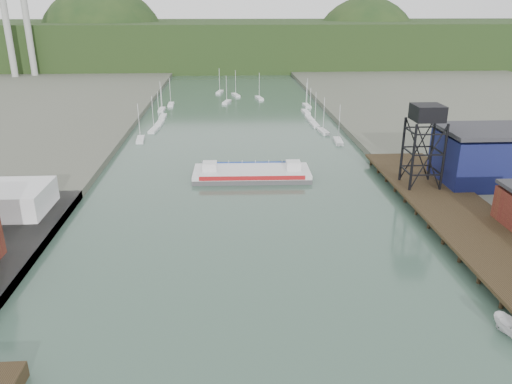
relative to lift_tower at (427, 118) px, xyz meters
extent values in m
cube|color=black|center=(2.00, -13.00, -13.75)|extent=(14.00, 70.00, 0.50)
cylinder|color=black|center=(-4.00, -13.00, -14.85)|extent=(0.60, 0.60, 2.20)
cylinder|color=black|center=(8.00, -13.00, -14.85)|extent=(0.60, 0.60, 2.20)
cylinder|color=black|center=(-3.00, -3.00, -7.00)|extent=(0.50, 0.50, 13.00)
cylinder|color=black|center=(3.00, -3.00, -7.00)|extent=(0.50, 0.50, 13.00)
cylinder|color=black|center=(-3.00, 3.00, -7.00)|extent=(0.50, 0.50, 13.00)
cylinder|color=black|center=(3.00, 3.00, -7.00)|extent=(0.50, 0.50, 13.00)
cube|color=black|center=(0.00, 0.00, 1.00)|extent=(5.50, 5.50, 3.00)
cube|color=#0D113D|center=(15.00, 2.00, -9.05)|extent=(20.00, 14.00, 10.00)
cube|color=#2D2D33|center=(15.00, 2.00, -3.15)|extent=(20.50, 14.50, 0.80)
cube|color=silver|center=(-62.54, 45.89, -15.30)|extent=(2.67, 7.65, 0.90)
cube|color=silver|center=(-60.28, 57.30, -15.30)|extent=(2.81, 7.67, 0.90)
cube|color=silver|center=(-59.71, 66.17, -15.30)|extent=(2.35, 7.59, 0.90)
cube|color=silver|center=(-59.81, 76.09, -15.30)|extent=(2.01, 7.50, 0.90)
cube|color=silver|center=(-61.64, 88.33, -15.30)|extent=(2.00, 7.50, 0.90)
cube|color=silver|center=(-59.32, 98.17, -15.30)|extent=(2.16, 7.54, 0.90)
cube|color=silver|center=(-7.44, 41.03, -15.30)|extent=(2.53, 7.62, 0.90)
cube|color=silver|center=(-9.54, 52.51, -15.30)|extent=(2.76, 7.67, 0.90)
cube|color=silver|center=(-10.54, 61.29, -15.30)|extent=(2.22, 7.56, 0.90)
cube|color=silver|center=(-10.73, 70.28, -15.30)|extent=(2.18, 7.54, 0.90)
cube|color=silver|center=(-10.33, 81.38, -15.30)|extent=(2.46, 7.61, 0.90)
cube|color=silver|center=(-8.22, 92.99, -15.30)|extent=(2.48, 7.61, 0.90)
cube|color=silver|center=(-38.16, 102.00, -15.30)|extent=(3.78, 7.76, 0.90)
cube|color=silver|center=(-24.96, 110.00, -15.30)|extent=(3.31, 7.74, 0.90)
cube|color=silver|center=(-34.34, 118.00, -15.30)|extent=(3.76, 7.76, 0.90)
cube|color=silver|center=(-41.11, 126.00, -15.30)|extent=(3.40, 7.74, 0.90)
cylinder|color=#A1A29D|center=(-145.00, 172.00, 14.35)|extent=(3.20, 3.20, 60.00)
cylinder|color=#A1A29D|center=(-137.00, 177.00, 14.35)|extent=(3.20, 3.20, 60.00)
cube|color=black|center=(-35.00, 242.00, -3.65)|extent=(500.00, 120.00, 28.00)
sphere|color=black|center=(-115.00, 242.00, -7.65)|extent=(80.00, 80.00, 80.00)
sphere|color=black|center=(55.00, 252.00, -9.65)|extent=(70.00, 70.00, 70.00)
cube|color=#454548|center=(-32.94, 12.37, -15.14)|extent=(25.72, 10.77, 1.02)
cube|color=silver|center=(-32.94, 12.37, -14.22)|extent=(25.72, 10.77, 0.82)
cube|color=#A61316|center=(-33.05, 7.22, -14.02)|extent=(22.43, 0.66, 0.92)
cube|color=navy|center=(-32.82, 17.52, -14.02)|extent=(22.43, 0.66, 0.92)
cube|color=silver|center=(-42.11, 12.58, -13.00)|extent=(3.13, 3.13, 2.04)
cube|color=silver|center=(-23.76, 12.16, -13.00)|extent=(3.13, 3.13, 2.04)
camera|label=1|loc=(-38.05, -91.85, 20.25)|focal=35.00mm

